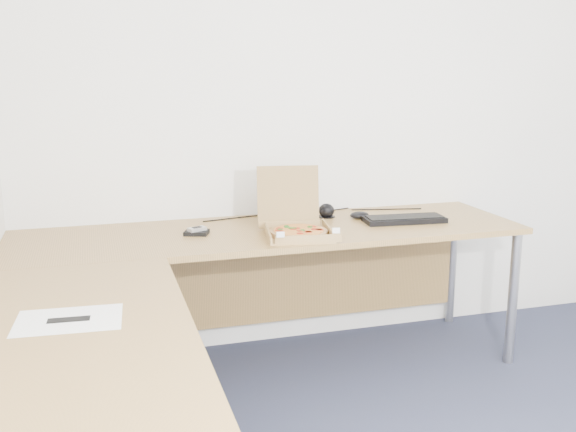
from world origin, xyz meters
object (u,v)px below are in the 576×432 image
object	(u,v)px
desk	(223,265)
keyboard	(404,220)
drinking_glass	(295,209)
wallet	(197,232)
pizza_box	(297,228)

from	to	relation	value
desk	keyboard	distance (m)	1.09
desk	keyboard	size ratio (longest dim) A/B	5.99
drinking_glass	wallet	xyz separation A→B (m)	(-0.54, -0.14, -0.05)
keyboard	wallet	xyz separation A→B (m)	(-1.07, 0.05, -0.00)
drinking_glass	keyboard	world-z (taller)	drinking_glass
pizza_box	keyboard	xyz separation A→B (m)	(0.61, 0.11, -0.02)
pizza_box	wallet	size ratio (longest dim) A/B	3.24
desk	keyboard	bearing A→B (deg)	20.51
drinking_glass	keyboard	distance (m)	0.57
pizza_box	wallet	distance (m)	0.48
desk	wallet	xyz separation A→B (m)	(-0.04, 0.43, 0.04)
drinking_glass	pizza_box	bearing A→B (deg)	-105.36
desk	keyboard	xyz separation A→B (m)	(1.02, 0.38, 0.04)
drinking_glass	keyboard	xyz separation A→B (m)	(0.53, -0.19, -0.05)
desk	pizza_box	xyz separation A→B (m)	(0.41, 0.27, 0.07)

